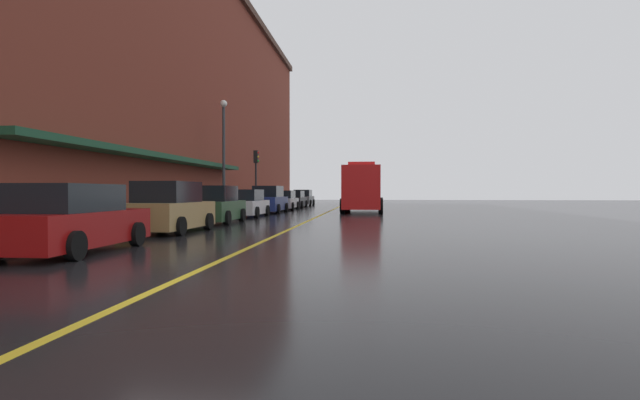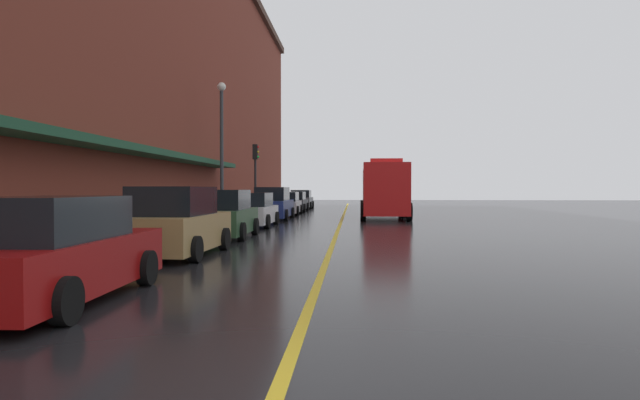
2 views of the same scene
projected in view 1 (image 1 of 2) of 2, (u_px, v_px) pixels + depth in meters
name	position (u px, v px, depth m)	size (l,w,h in m)	color
ground_plane	(324.00, 214.00, 32.85)	(112.00, 112.00, 0.00)	black
sidewalk_left	(231.00, 212.00, 33.50)	(2.40, 70.00, 0.15)	#9E9B93
lane_center_stripe	(324.00, 214.00, 32.85)	(0.16, 70.00, 0.01)	gold
brick_building_left	(130.00, 81.00, 33.04)	(11.76, 64.00, 17.35)	maroon
parked_car_0	(72.00, 220.00, 12.10)	(2.10, 4.79, 1.65)	maroon
parked_car_1	(170.00, 209.00, 17.98)	(2.17, 4.32, 1.82)	#A5844C
parked_car_2	(216.00, 206.00, 23.15)	(2.01, 4.22, 1.73)	#2D5133
parked_car_3	(247.00, 204.00, 28.90)	(1.99, 4.23, 1.58)	silver
parked_car_4	(269.00, 200.00, 34.73)	(2.06, 4.88, 1.85)	navy
parked_car_5	(283.00, 201.00, 40.28)	(2.09, 4.68, 1.54)	silver
parked_car_6	(294.00, 200.00, 45.81)	(1.99, 4.38, 1.53)	black
parked_car_7	(303.00, 198.00, 51.90)	(2.01, 4.49, 1.64)	#595B60
fire_truck	(363.00, 189.00, 36.23)	(2.92, 8.71, 3.41)	red
parking_meter_0	(232.00, 198.00, 30.75)	(0.14, 0.18, 1.33)	#4C4C51
parking_meter_1	(243.00, 198.00, 33.41)	(0.14, 0.18, 1.33)	#4C4C51
street_lamp_left	(224.00, 144.00, 31.02)	(0.44, 0.44, 6.94)	#33383D
traffic_light_near	(256.00, 168.00, 36.74)	(0.38, 0.36, 4.30)	#232326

